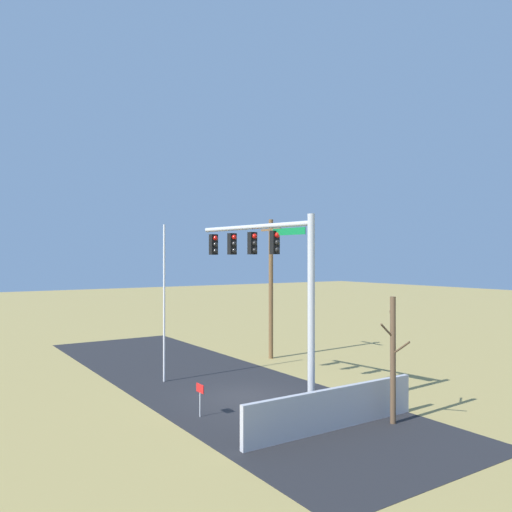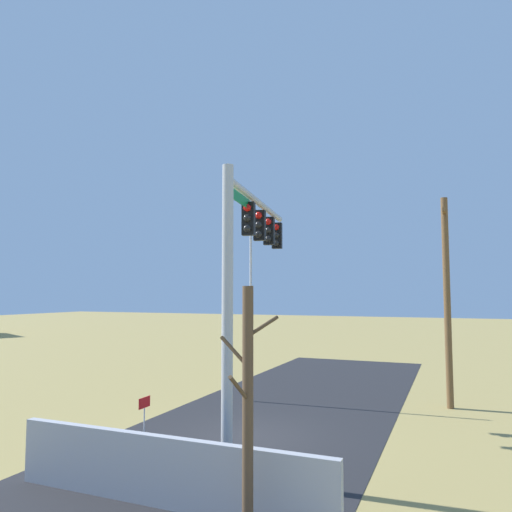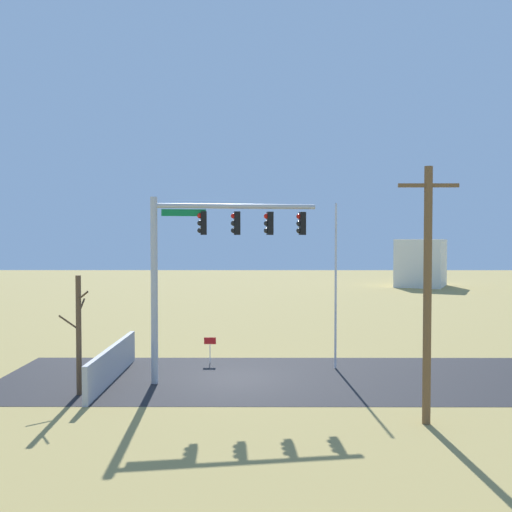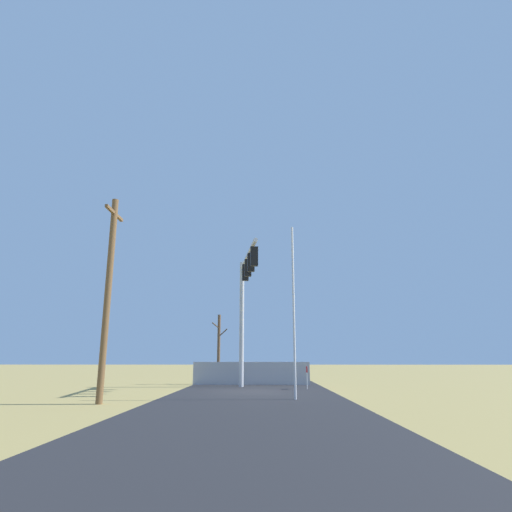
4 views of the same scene
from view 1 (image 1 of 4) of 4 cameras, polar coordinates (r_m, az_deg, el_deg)
The scene contains 9 objects.
ground_plane at distance 22.52m, azimuth -1.22°, elevation -15.40°, with size 160.00×160.00×0.00m, color #9E894C.
road_surface at distance 25.89m, azimuth -6.09°, elevation -13.39°, with size 28.00×8.00×0.01m, color #232326.
sidewalk_corner at distance 19.67m, azimuth 8.13°, elevation -17.65°, with size 6.00×6.00×0.01m, color #B7B5AD.
retaining_fence at distance 18.50m, azimuth 8.65°, elevation -16.49°, with size 0.20×7.46×1.43m, color #A8A8AD.
signal_mast at distance 20.97m, azimuth 1.97°, elevation -1.43°, with size 6.74×1.23×7.58m.
flagpole at distance 24.86m, azimuth -10.20°, elevation -5.18°, with size 0.10×0.10×7.50m, color silver.
utility_pole at distance 30.14m, azimuth 1.67°, elevation -3.37°, with size 1.90×0.26×8.17m.
bare_tree at distance 19.18m, azimuth 15.02°, elevation -10.97°, with size 1.27×1.02×4.52m.
open_sign at distance 19.71m, azimuth -6.26°, elevation -14.88°, with size 0.56×0.04×1.22m.
Camera 1 is at (18.36, -11.63, 5.88)m, focal length 35.90 mm.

